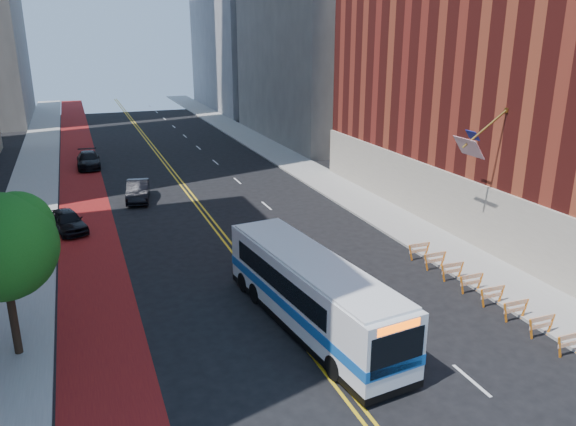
% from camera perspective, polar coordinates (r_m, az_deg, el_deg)
% --- Properties ---
extents(ground, '(160.00, 160.00, 0.00)m').
position_cam_1_polar(ground, '(22.35, 4.69, -16.37)').
color(ground, black).
rests_on(ground, ground).
extents(sidewalk_left, '(4.00, 140.00, 0.15)m').
position_cam_1_polar(sidewalk_left, '(48.35, -24.68, 1.27)').
color(sidewalk_left, gray).
rests_on(sidewalk_left, ground).
extents(sidewalk_right, '(4.00, 140.00, 0.15)m').
position_cam_1_polar(sidewalk_right, '(52.27, 2.45, 4.07)').
color(sidewalk_right, gray).
rests_on(sidewalk_right, ground).
extents(bus_lane_paint, '(3.60, 140.00, 0.01)m').
position_cam_1_polar(bus_lane_paint, '(48.22, -20.07, 1.70)').
color(bus_lane_paint, maroon).
rests_on(bus_lane_paint, ground).
extents(center_line_inner, '(0.14, 140.00, 0.01)m').
position_cam_1_polar(center_line_inner, '(48.88, -10.79, 2.70)').
color(center_line_inner, gold).
rests_on(center_line_inner, ground).
extents(center_line_outer, '(0.14, 140.00, 0.01)m').
position_cam_1_polar(center_line_outer, '(48.94, -10.38, 2.75)').
color(center_line_outer, gold).
rests_on(center_line_outer, ground).
extents(lane_dashes, '(0.14, 98.20, 0.01)m').
position_cam_1_polar(lane_dashes, '(57.47, -7.38, 5.15)').
color(lane_dashes, silver).
rests_on(lane_dashes, ground).
extents(brick_building, '(18.73, 36.00, 22.00)m').
position_cam_1_polar(brick_building, '(41.55, 26.42, 13.92)').
color(brick_building, '#5C1814').
rests_on(brick_building, ground).
extents(construction_barriers, '(1.42, 10.91, 1.00)m').
position_cam_1_polar(construction_barriers, '(29.29, 19.06, -7.09)').
color(construction_barriers, orange).
rests_on(construction_barriers, ground).
extents(street_tree, '(4.20, 4.20, 6.70)m').
position_cam_1_polar(street_tree, '(24.05, -27.01, -2.69)').
color(street_tree, black).
rests_on(street_tree, sidewalk_left).
extents(transit_bus, '(3.99, 12.19, 3.29)m').
position_cam_1_polar(transit_bus, '(24.89, 2.25, -7.94)').
color(transit_bus, silver).
rests_on(transit_bus, ground).
extents(car_a, '(2.88, 4.57, 1.45)m').
position_cam_1_polar(car_a, '(39.64, -21.51, -0.75)').
color(car_a, black).
rests_on(car_a, ground).
extents(car_b, '(2.37, 4.93, 1.56)m').
position_cam_1_polar(car_b, '(45.25, -15.00, 2.20)').
color(car_b, black).
rests_on(car_b, ground).
extents(car_c, '(2.15, 5.19, 1.50)m').
position_cam_1_polar(car_c, '(57.89, -19.62, 5.10)').
color(car_c, black).
rests_on(car_c, ground).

